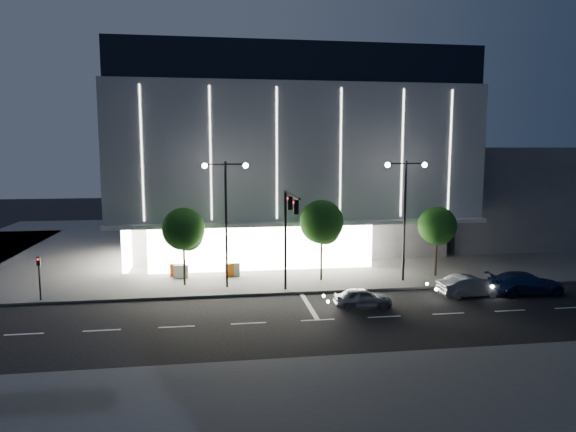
% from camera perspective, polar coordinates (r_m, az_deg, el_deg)
% --- Properties ---
extents(ground, '(160.00, 160.00, 0.00)m').
position_cam_1_polar(ground, '(31.39, -0.89, -10.78)').
color(ground, black).
rests_on(ground, ground).
extents(sidewalk_museum, '(70.00, 40.00, 0.15)m').
position_cam_1_polar(sidewalk_museum, '(55.17, 1.05, -2.79)').
color(sidewalk_museum, '#474747').
rests_on(sidewalk_museum, ground).
extents(sidewalk_near, '(70.00, 10.00, 0.15)m').
position_cam_1_polar(sidewalk_near, '(21.93, 17.42, -19.20)').
color(sidewalk_near, '#474747').
rests_on(sidewalk_near, ground).
extents(museum, '(30.00, 25.80, 18.00)m').
position_cam_1_polar(museum, '(52.35, -0.82, 6.79)').
color(museum, '#4C4C51').
rests_on(museum, ground).
extents(annex_building, '(16.00, 20.00, 10.00)m').
position_cam_1_polar(annex_building, '(61.52, 20.76, 2.41)').
color(annex_building, '#4C4C51').
rests_on(annex_building, ground).
extents(traffic_mast, '(0.33, 5.89, 7.07)m').
position_cam_1_polar(traffic_mast, '(33.62, 0.05, -0.76)').
color(traffic_mast, black).
rests_on(traffic_mast, ground).
extents(street_lamp_west, '(3.16, 0.36, 9.00)m').
position_cam_1_polar(street_lamp_west, '(35.80, -6.92, 1.18)').
color(street_lamp_west, black).
rests_on(street_lamp_west, ground).
extents(street_lamp_east, '(3.16, 0.36, 9.00)m').
position_cam_1_polar(street_lamp_east, '(38.37, 12.88, 1.46)').
color(street_lamp_east, black).
rests_on(street_lamp_east, ground).
extents(ped_signal_far, '(0.22, 0.24, 3.00)m').
position_cam_1_polar(ped_signal_far, '(36.73, -25.92, -5.79)').
color(ped_signal_far, black).
rests_on(ped_signal_far, ground).
extents(tree_left, '(3.02, 3.02, 5.72)m').
position_cam_1_polar(tree_left, '(37.12, -11.51, -1.69)').
color(tree_left, black).
rests_on(tree_left, ground).
extents(tree_mid, '(3.25, 3.25, 6.15)m').
position_cam_1_polar(tree_mid, '(37.84, 3.78, -0.93)').
color(tree_mid, black).
rests_on(tree_mid, ground).
extents(tree_right, '(2.91, 2.91, 5.51)m').
position_cam_1_polar(tree_right, '(40.73, 16.26, -1.26)').
color(tree_right, black).
rests_on(tree_right, ground).
extents(car_lead, '(3.67, 1.62, 1.23)m').
position_cam_1_polar(car_lead, '(32.67, 8.31, -9.00)').
color(car_lead, gray).
rests_on(car_lead, ground).
extents(car_second, '(4.42, 1.70, 1.44)m').
position_cam_1_polar(car_second, '(36.80, 19.61, -7.32)').
color(car_second, '#ADAFB5').
rests_on(car_second, ground).
extents(car_third, '(5.24, 2.34, 1.49)m').
position_cam_1_polar(car_third, '(38.82, 24.90, -6.79)').
color(car_third, navy).
rests_on(car_third, ground).
extents(barrier_a, '(1.13, 0.44, 1.00)m').
position_cam_1_polar(barrier_a, '(40.21, -12.19, -5.93)').
color(barrier_a, '#E4470C').
rests_on(barrier_a, sidewalk_museum).
extents(barrier_b, '(1.12, 0.39, 1.00)m').
position_cam_1_polar(barrier_b, '(39.79, -11.79, -6.06)').
color(barrier_b, white).
rests_on(barrier_b, sidewalk_museum).
extents(barrier_c, '(1.12, 0.57, 1.00)m').
position_cam_1_polar(barrier_c, '(39.70, -6.22, -5.98)').
color(barrier_c, orange).
rests_on(barrier_c, sidewalk_museum).
extents(barrier_d, '(1.11, 0.31, 1.00)m').
position_cam_1_polar(barrier_d, '(39.74, -6.15, -5.96)').
color(barrier_d, '#BBBBBB').
rests_on(barrier_d, sidewalk_museum).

